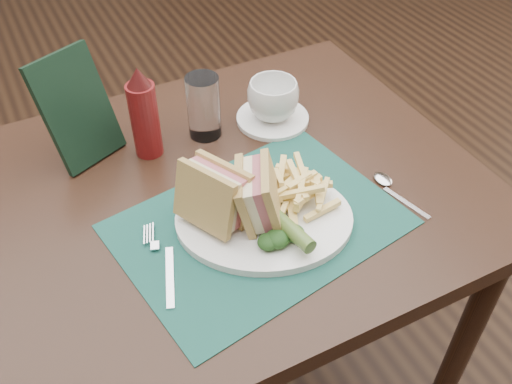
{
  "coord_description": "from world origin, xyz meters",
  "views": [
    {
      "loc": [
        -0.31,
        -1.21,
        1.45
      ],
      "look_at": [
        0.01,
        -0.59,
        0.8
      ],
      "focal_mm": 40.0,
      "sensor_mm": 36.0,
      "label": 1
    }
  ],
  "objects_px": {
    "sandwich_half_b": "(246,194)",
    "ketchup_bottle": "(144,112)",
    "placemat": "(259,224)",
    "coffee_cup": "(273,100)",
    "check_presenter": "(77,109)",
    "table_main": "(236,305)",
    "drinking_glass": "(204,107)",
    "plate": "(264,219)",
    "saucer": "(273,118)",
    "sandwich_half_a": "(204,202)"
  },
  "relations": [
    {
      "from": "table_main",
      "to": "saucer",
      "type": "relative_size",
      "value": 6.0
    },
    {
      "from": "table_main",
      "to": "saucer",
      "type": "xyz_separation_m",
      "value": [
        0.16,
        0.14,
        0.38
      ]
    },
    {
      "from": "sandwich_half_b",
      "to": "table_main",
      "type": "bearing_deg",
      "value": 104.93
    },
    {
      "from": "coffee_cup",
      "to": "check_presenter",
      "type": "relative_size",
      "value": 0.49
    },
    {
      "from": "plate",
      "to": "sandwich_half_a",
      "type": "bearing_deg",
      "value": -167.86
    },
    {
      "from": "saucer",
      "to": "drinking_glass",
      "type": "relative_size",
      "value": 1.15
    },
    {
      "from": "sandwich_half_b",
      "to": "ketchup_bottle",
      "type": "distance_m",
      "value": 0.27
    },
    {
      "from": "table_main",
      "to": "sandwich_half_b",
      "type": "height_order",
      "value": "sandwich_half_b"
    },
    {
      "from": "sandwich_half_b",
      "to": "check_presenter",
      "type": "bearing_deg",
      "value": 148.07
    },
    {
      "from": "plate",
      "to": "sandwich_half_b",
      "type": "distance_m",
      "value": 0.07
    },
    {
      "from": "table_main",
      "to": "check_presenter",
      "type": "height_order",
      "value": "check_presenter"
    },
    {
      "from": "saucer",
      "to": "coffee_cup",
      "type": "relative_size",
      "value": 1.44
    },
    {
      "from": "saucer",
      "to": "coffee_cup",
      "type": "bearing_deg",
      "value": 0.0
    },
    {
      "from": "sandwich_half_a",
      "to": "sandwich_half_b",
      "type": "xyz_separation_m",
      "value": [
        0.07,
        -0.01,
        -0.0
      ]
    },
    {
      "from": "placemat",
      "to": "table_main",
      "type": "bearing_deg",
      "value": 88.16
    },
    {
      "from": "sandwich_half_b",
      "to": "placemat",
      "type": "bearing_deg",
      "value": -4.85
    },
    {
      "from": "saucer",
      "to": "table_main",
      "type": "bearing_deg",
      "value": -139.25
    },
    {
      "from": "sandwich_half_a",
      "to": "sandwich_half_b",
      "type": "bearing_deg",
      "value": -35.22
    },
    {
      "from": "check_presenter",
      "to": "sandwich_half_b",
      "type": "bearing_deg",
      "value": -82.51
    },
    {
      "from": "table_main",
      "to": "ketchup_bottle",
      "type": "relative_size",
      "value": 4.84
    },
    {
      "from": "coffee_cup",
      "to": "ketchup_bottle",
      "type": "xyz_separation_m",
      "value": [
        -0.26,
        0.02,
        0.04
      ]
    },
    {
      "from": "saucer",
      "to": "coffee_cup",
      "type": "distance_m",
      "value": 0.05
    },
    {
      "from": "plate",
      "to": "drinking_glass",
      "type": "distance_m",
      "value": 0.28
    },
    {
      "from": "drinking_glass",
      "to": "ketchup_bottle",
      "type": "xyz_separation_m",
      "value": [
        -0.12,
        -0.0,
        0.03
      ]
    },
    {
      "from": "table_main",
      "to": "saucer",
      "type": "bearing_deg",
      "value": 40.75
    },
    {
      "from": "saucer",
      "to": "ketchup_bottle",
      "type": "xyz_separation_m",
      "value": [
        -0.26,
        0.02,
        0.09
      ]
    },
    {
      "from": "saucer",
      "to": "drinking_glass",
      "type": "xyz_separation_m",
      "value": [
        -0.14,
        0.02,
        0.06
      ]
    },
    {
      "from": "placemat",
      "to": "check_presenter",
      "type": "relative_size",
      "value": 2.16
    },
    {
      "from": "plate",
      "to": "drinking_glass",
      "type": "xyz_separation_m",
      "value": [
        0.01,
        0.28,
        0.06
      ]
    },
    {
      "from": "ketchup_bottle",
      "to": "table_main",
      "type": "bearing_deg",
      "value": -56.27
    },
    {
      "from": "table_main",
      "to": "sandwich_half_b",
      "type": "relative_size",
      "value": 8.53
    },
    {
      "from": "placemat",
      "to": "saucer",
      "type": "relative_size",
      "value": 3.07
    },
    {
      "from": "placemat",
      "to": "drinking_glass",
      "type": "xyz_separation_m",
      "value": [
        0.02,
        0.28,
        0.06
      ]
    },
    {
      "from": "placemat",
      "to": "sandwich_half_a",
      "type": "relative_size",
      "value": 4.11
    },
    {
      "from": "placemat",
      "to": "drinking_glass",
      "type": "relative_size",
      "value": 3.54
    },
    {
      "from": "sandwich_half_b",
      "to": "ketchup_bottle",
      "type": "height_order",
      "value": "ketchup_bottle"
    },
    {
      "from": "placemat",
      "to": "coffee_cup",
      "type": "xyz_separation_m",
      "value": [
        0.16,
        0.25,
        0.05
      ]
    },
    {
      "from": "placemat",
      "to": "saucer",
      "type": "distance_m",
      "value": 0.3
    },
    {
      "from": "plate",
      "to": "ketchup_bottle",
      "type": "height_order",
      "value": "ketchup_bottle"
    },
    {
      "from": "coffee_cup",
      "to": "check_presenter",
      "type": "xyz_separation_m",
      "value": [
        -0.37,
        0.07,
        0.05
      ]
    },
    {
      "from": "coffee_cup",
      "to": "sandwich_half_a",
      "type": "bearing_deg",
      "value": -136.88
    },
    {
      "from": "drinking_glass",
      "to": "ketchup_bottle",
      "type": "distance_m",
      "value": 0.12
    },
    {
      "from": "table_main",
      "to": "drinking_glass",
      "type": "distance_m",
      "value": 0.47
    },
    {
      "from": "coffee_cup",
      "to": "ketchup_bottle",
      "type": "bearing_deg",
      "value": 176.24
    },
    {
      "from": "table_main",
      "to": "plate",
      "type": "xyz_separation_m",
      "value": [
        0.01,
        -0.12,
        0.38
      ]
    },
    {
      "from": "table_main",
      "to": "ketchup_bottle",
      "type": "xyz_separation_m",
      "value": [
        -0.1,
        0.15,
        0.47
      ]
    },
    {
      "from": "plate",
      "to": "ketchup_bottle",
      "type": "relative_size",
      "value": 1.61
    },
    {
      "from": "sandwich_half_b",
      "to": "coffee_cup",
      "type": "xyz_separation_m",
      "value": [
        0.18,
        0.24,
        -0.02
      ]
    },
    {
      "from": "placemat",
      "to": "coffee_cup",
      "type": "bearing_deg",
      "value": 57.41
    },
    {
      "from": "plate",
      "to": "table_main",
      "type": "bearing_deg",
      "value": 117.88
    }
  ]
}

